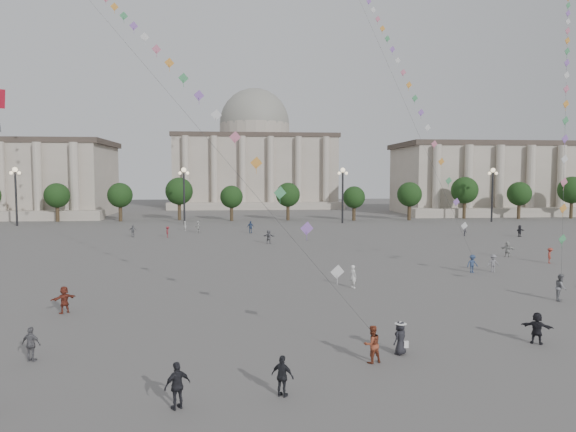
{
  "coord_description": "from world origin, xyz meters",
  "views": [
    {
      "loc": [
        -4.71,
        -26.93,
        8.84
      ],
      "look_at": [
        -1.02,
        12.0,
        5.88
      ],
      "focal_mm": 32.0,
      "sensor_mm": 36.0,
      "label": 1
    }
  ],
  "objects": [
    {
      "name": "kite_flyer_1",
      "position": [
        16.76,
        18.29,
        0.84
      ],
      "size": [
        1.18,
        0.8,
        1.68
      ],
      "primitive_type": "imported",
      "rotation": [
        0.0,
        0.0,
        0.16
      ],
      "color": "navy",
      "rests_on": "ground"
    },
    {
      "name": "tourist_4",
      "position": [
        -7.12,
        -7.62,
        0.92
      ],
      "size": [
        1.14,
        0.97,
        1.84
      ],
      "primitive_type": "imported",
      "rotation": [
        0.0,
        0.0,
        3.73
      ],
      "color": "black",
      "rests_on": "ground"
    },
    {
      "name": "person_crowd_13",
      "position": [
        4.3,
        12.88,
        0.92
      ],
      "size": [
        0.66,
        0.79,
        1.84
      ],
      "primitive_type": "imported",
      "rotation": [
        0.0,
        0.0,
        1.97
      ],
      "color": "white",
      "rests_on": "ground"
    },
    {
      "name": "hat_person",
      "position": [
        3.25,
        -2.53,
        0.88
      ],
      "size": [
        0.97,
        0.91,
        1.69
      ],
      "color": "black",
      "rests_on": "ground"
    },
    {
      "name": "kite_flyer_0",
      "position": [
        1.54,
        -3.53,
        0.9
      ],
      "size": [
        1.04,
        0.91,
        1.81
      ],
      "primitive_type": "imported",
      "rotation": [
        0.0,
        0.0,
        3.44
      ],
      "color": "brown",
      "rests_on": "ground"
    },
    {
      "name": "person_crowd_4",
      "position": [
        -11.33,
        55.35,
        0.97
      ],
      "size": [
        1.16,
        1.88,
        1.93
      ],
      "primitive_type": "imported",
      "rotation": [
        0.0,
        0.0,
        4.36
      ],
      "color": "beige",
      "rests_on": "ground"
    },
    {
      "name": "hall_central",
      "position": [
        0.0,
        129.22,
        14.23
      ],
      "size": [
        48.3,
        34.3,
        35.5
      ],
      "color": "#A29788",
      "rests_on": "ground"
    },
    {
      "name": "tree_row",
      "position": [
        0.0,
        78.0,
        5.39
      ],
      "size": [
        137.12,
        5.12,
        8.0
      ],
      "color": "#372A1B",
      "rests_on": "ground"
    },
    {
      "name": "person_crowd_17",
      "position": [
        -15.25,
        49.26,
        0.82
      ],
      "size": [
        0.78,
        1.14,
        1.63
      ],
      "primitive_type": "imported",
      "rotation": [
        0.0,
        0.0,
        1.74
      ],
      "color": "maroon",
      "rests_on": "ground"
    },
    {
      "name": "person_crowd_3",
      "position": [
        10.97,
        -1.62,
        0.85
      ],
      "size": [
        1.59,
        1.31,
        1.7
      ],
      "primitive_type": "imported",
      "rotation": [
        0.0,
        0.0,
        2.54
      ],
      "color": "black",
      "rests_on": "ground"
    },
    {
      "name": "person_crowd_16",
      "position": [
        -20.49,
        50.33,
        0.91
      ],
      "size": [
        1.09,
        0.51,
        1.82
      ],
      "primitive_type": "imported",
      "rotation": [
        0.0,
        0.0,
        0.06
      ],
      "color": "slate",
      "rests_on": "ground"
    },
    {
      "name": "lamp_post_far_east",
      "position": [
        45.0,
        70.0,
        7.35
      ],
      "size": [
        2.0,
        0.9,
        10.65
      ],
      "color": "#262628",
      "rests_on": "ground"
    },
    {
      "name": "kite_train_east",
      "position": [
        30.68,
        26.52,
        21.78
      ],
      "size": [
        23.59,
        35.39,
        57.03
      ],
      "color": "#3F3F3F",
      "rests_on": "ground"
    },
    {
      "name": "tourist_2",
      "position": [
        -16.12,
        7.15,
        0.89
      ],
      "size": [
        1.56,
        1.51,
        1.77
      ],
      "primitive_type": "imported",
      "rotation": [
        0.0,
        0.0,
        3.89
      ],
      "color": "maroon",
      "rests_on": "ground"
    },
    {
      "name": "kite_flyer_2",
      "position": [
        18.17,
        7.26,
        0.97
      ],
      "size": [
        1.14,
        1.19,
        1.93
      ],
      "primitive_type": "imported",
      "rotation": [
        0.0,
        0.0,
        0.97
      ],
      "color": "slate",
      "rests_on": "ground"
    },
    {
      "name": "tourist_3",
      "position": [
        -14.72,
        -1.81,
        0.84
      ],
      "size": [
        1.07,
        0.68,
        1.69
      ],
      "primitive_type": "imported",
      "rotation": [
        0.0,
        0.0,
        2.84
      ],
      "color": "#5D5C60",
      "rests_on": "ground"
    },
    {
      "name": "kite_train_west",
      "position": [
        -16.61,
        25.44,
        24.58
      ],
      "size": [
        34.57,
        54.23,
        78.17
      ],
      "color": "#3F3F3F",
      "rests_on": "ground"
    },
    {
      "name": "person_crowd_6",
      "position": [
        18.8,
        18.32,
        0.84
      ],
      "size": [
        1.17,
        0.8,
        1.67
      ],
      "primitive_type": "imported",
      "rotation": [
        0.0,
        0.0,
        6.11
      ],
      "color": "slate",
      "rests_on": "ground"
    },
    {
      "name": "kite_train_mid",
      "position": [
        12.87,
        39.25,
        28.86
      ],
      "size": [
        8.06,
        39.56,
        64.46
      ],
      "color": "#3F3F3F",
      "rests_on": "ground"
    },
    {
      "name": "ground",
      "position": [
        0.0,
        0.0,
        0.0
      ],
      "size": [
        360.0,
        360.0,
        0.0
      ],
      "primitive_type": "plane",
      "color": "#54514F",
      "rests_on": "ground"
    },
    {
      "name": "person_crowd_9",
      "position": [
        36.79,
        45.32,
        0.87
      ],
      "size": [
        1.69,
        1.1,
        1.74
      ],
      "primitive_type": "imported",
      "rotation": [
        0.0,
        0.0,
        0.4
      ],
      "color": "black",
      "rests_on": "ground"
    },
    {
      "name": "person_crowd_19",
      "position": [
        29.07,
        46.95,
        0.84
      ],
      "size": [
        0.75,
        1.15,
        1.69
      ],
      "primitive_type": "imported",
      "rotation": [
        0.0,
        0.0,
        1.45
      ],
      "color": "#232228",
      "rests_on": "ground"
    },
    {
      "name": "person_crowd_8",
      "position": [
        27.06,
        22.53,
        0.81
      ],
      "size": [
        1.04,
        1.2,
        1.61
      ],
      "primitive_type": "imported",
      "rotation": [
        0.0,
        0.0,
        1.04
      ],
      "color": "#9A362A",
      "rests_on": "ground"
    },
    {
      "name": "person_crowd_7",
      "position": [
        24.87,
        26.91,
        0.86
      ],
      "size": [
        1.44,
        1.53,
        1.72
      ],
      "primitive_type": "imported",
      "rotation": [
        0.0,
        0.0,
        2.3
      ],
      "color": "#AFAFAB",
      "rests_on": "ground"
    },
    {
      "name": "lamp_post_mid_east",
      "position": [
        15.0,
        70.0,
        7.35
      ],
      "size": [
        2.0,
        0.9,
        10.65
      ],
      "color": "#262628",
      "rests_on": "ground"
    },
    {
      "name": "person_crowd_12",
      "position": [
        -0.87,
        40.95,
        0.92
      ],
      "size": [
        1.76,
        1.32,
        1.85
      ],
      "primitive_type": "imported",
      "rotation": [
        0.0,
        0.0,
        2.63
      ],
      "color": "slate",
      "rests_on": "ground"
    },
    {
      "name": "person_crowd_0",
      "position": [
        -3.02,
        54.0,
        0.96
      ],
      "size": [
        1.21,
        0.75,
        1.92
      ],
      "primitive_type": "imported",
      "rotation": [
        0.0,
        0.0,
        0.26
      ],
      "color": "navy",
      "rests_on": "ground"
    },
    {
      "name": "lamp_post_mid_west",
      "position": [
        -15.0,
        70.0,
        7.35
      ],
      "size": [
        2.0,
        0.9,
        10.65
      ],
      "color": "#262628",
      "rests_on": "ground"
    },
    {
      "name": "hall_east",
      "position": [
        75.0,
        93.89,
        8.43
      ],
      "size": [
        84.0,
        26.22,
        17.2
      ],
      "color": "#A29788",
      "rests_on": "ground"
    },
    {
      "name": "lamp_post_far_west",
      "position": [
        -45.0,
        70.0,
        7.35
      ],
      "size": [
        2.0,
        0.9,
        10.65
      ],
      "color": "#262628",
      "rests_on": "ground"
    },
    {
      "name": "person_crowd_10",
      "position": [
        -13.69,
        58.57,
        0.79
      ],
      "size": [
        0.63,
        0.69,
        1.58
      ],
      "primitive_type": "imported",
      "rotation": [
        0.0,
        0.0,
        2.12
      ],
      "color": "silver",
      "rests_on": "ground"
    },
    {
      "name": "tourist_1",
      "position": [
        -3.03,
        -6.9,
        0.84
      ],
      "size": [
        1.05,
        0.89,
        1.69
      ],
      "primitive_type": "imported",
      "rotation": [
        0.0,
        0.0,
        2.56
      ],
      "color": "black",
      "rests_on": "ground"
    }
  ]
}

